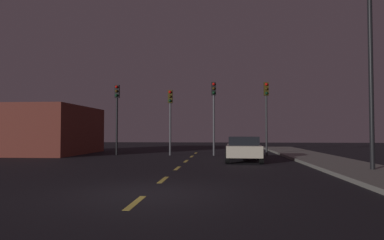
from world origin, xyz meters
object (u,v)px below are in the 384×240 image
object	(u,v)px
traffic_signal_far_left	(117,106)
street_lamp_right	(363,54)
traffic_signal_far_right	(266,104)
traffic_signal_center_left	(170,109)
traffic_signal_center_right	(214,104)
car_stopped_ahead	(244,148)

from	to	relation	value
traffic_signal_far_left	street_lamp_right	size ratio (longest dim) A/B	0.63
traffic_signal_far_right	traffic_signal_far_left	bearing A→B (deg)	-180.00
traffic_signal_center_left	traffic_signal_far_right	bearing A→B (deg)	0.01
street_lamp_right	traffic_signal_far_left	bearing A→B (deg)	142.56
traffic_signal_center_right	street_lamp_right	size ratio (longest dim) A/B	0.65
car_stopped_ahead	street_lamp_right	world-z (taller)	street_lamp_right
traffic_signal_far_left	street_lamp_right	world-z (taller)	street_lamp_right
traffic_signal_center_left	car_stopped_ahead	bearing A→B (deg)	-45.01
traffic_signal_center_right	street_lamp_right	distance (m)	11.65
traffic_signal_far_left	traffic_signal_center_left	xyz separation A→B (m)	(3.80, -0.00, -0.26)
traffic_signal_center_left	traffic_signal_far_right	world-z (taller)	traffic_signal_far_right
traffic_signal_far_right	car_stopped_ahead	xyz separation A→B (m)	(-1.86, -4.75, -2.79)
traffic_signal_far_left	traffic_signal_center_left	world-z (taller)	traffic_signal_far_left
traffic_signal_far_right	car_stopped_ahead	distance (m)	5.82
traffic_signal_center_left	street_lamp_right	bearing A→B (deg)	-47.34
traffic_signal_center_right	traffic_signal_far_left	bearing A→B (deg)	-180.00
street_lamp_right	traffic_signal_far_right	bearing A→B (deg)	104.17
traffic_signal_far_left	street_lamp_right	distance (m)	16.30
traffic_signal_center_left	traffic_signal_far_left	bearing A→B (deg)	179.99
traffic_signal_center_left	traffic_signal_center_right	size ratio (longest dim) A/B	0.90
traffic_signal_center_right	traffic_signal_far_right	distance (m)	3.58
traffic_signal_far_left	street_lamp_right	bearing A→B (deg)	-37.44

